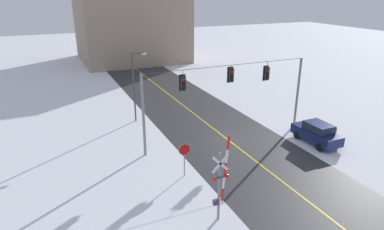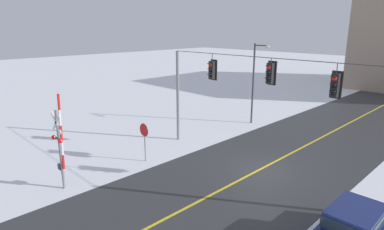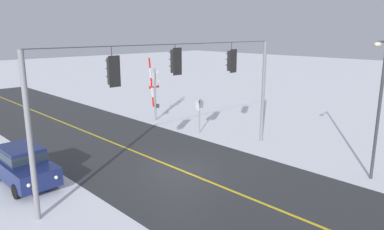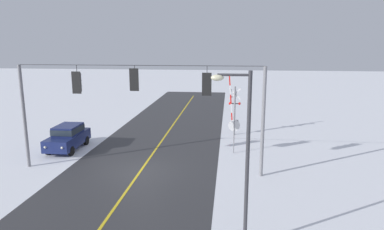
{
  "view_description": "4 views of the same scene",
  "coord_description": "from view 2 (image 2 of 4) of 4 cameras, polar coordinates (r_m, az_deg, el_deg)",
  "views": [
    {
      "loc": [
        -13.1,
        -22.31,
        11.74
      ],
      "look_at": [
        -3.61,
        -1.0,
        3.01
      ],
      "focal_mm": 31.74,
      "sensor_mm": 36.0,
      "label": 1
    },
    {
      "loc": [
        9.29,
        -14.67,
        7.73
      ],
      "look_at": [
        -2.3,
        -3.26,
        3.32
      ],
      "focal_mm": 30.43,
      "sensor_mm": 36.0,
      "label": 2
    },
    {
      "loc": [
        11.29,
        12.66,
        6.8
      ],
      "look_at": [
        -2.05,
        -1.17,
        2.29
      ],
      "focal_mm": 33.63,
      "sensor_mm": 36.0,
      "label": 3
    },
    {
      "loc": [
        -5.11,
        18.75,
        7.37
      ],
      "look_at": [
        -2.7,
        -3.26,
        2.77
      ],
      "focal_mm": 32.11,
      "sensor_mm": 36.0,
      "label": 4
    }
  ],
  "objects": [
    {
      "name": "ground_plane",
      "position": [
        19.0,
        12.11,
        -9.19
      ],
      "size": [
        160.0,
        160.0,
        0.0
      ],
      "primitive_type": "plane",
      "color": "white"
    },
    {
      "name": "road_asphalt",
      "position": [
        23.94,
        20.13,
        -4.62
      ],
      "size": [
        9.0,
        80.0,
        0.01
      ],
      "primitive_type": "cube",
      "color": "#303033",
      "rests_on": "ground"
    },
    {
      "name": "lane_centre_line",
      "position": [
        23.94,
        20.13,
        -4.61
      ],
      "size": [
        0.14,
        72.0,
        0.01
      ],
      "primitive_type": "cube",
      "color": "gold",
      "rests_on": "ground"
    },
    {
      "name": "signal_span",
      "position": [
        17.71,
        12.77,
        3.42
      ],
      "size": [
        14.2,
        0.47,
        6.22
      ],
      "color": "gray",
      "rests_on": "ground"
    },
    {
      "name": "stop_sign",
      "position": [
        19.18,
        -8.37,
        -3.27
      ],
      "size": [
        0.8,
        0.09,
        2.35
      ],
      "color": "gray",
      "rests_on": "ground"
    },
    {
      "name": "railroad_crossing",
      "position": [
        16.79,
        -22.18,
        -4.86
      ],
      "size": [
        1.02,
        0.31,
        4.84
      ],
      "color": "gray",
      "rests_on": "ground"
    },
    {
      "name": "parked_car_navy",
      "position": [
        13.33,
        26.61,
        -17.16
      ],
      "size": [
        1.87,
        4.22,
        1.74
      ],
      "color": "navy",
      "rests_on": "ground"
    },
    {
      "name": "streetlamp_near",
      "position": [
        26.66,
        11.09,
        6.67
      ],
      "size": [
        1.39,
        0.28,
        6.5
      ],
      "color": "#38383D",
      "rests_on": "ground"
    }
  ]
}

